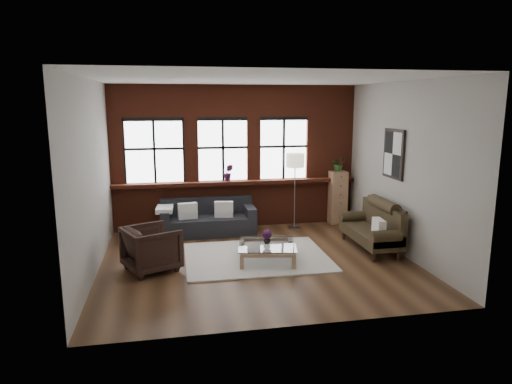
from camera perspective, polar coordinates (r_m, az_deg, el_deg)
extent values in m
plane|color=#452A19|center=(8.34, 0.11, -8.59)|extent=(5.50, 5.50, 0.00)
plane|color=white|center=(7.86, 0.12, 13.95)|extent=(5.50, 5.50, 0.00)
plane|color=#A8A59C|center=(10.39, -2.54, 4.40)|extent=(5.50, 0.00, 5.50)
plane|color=#A8A59C|center=(5.55, 5.08, -1.54)|extent=(5.50, 0.00, 5.50)
plane|color=#A8A59C|center=(7.90, -19.88, 1.62)|extent=(0.00, 5.00, 5.00)
plane|color=#A8A59C|center=(8.88, 17.82, 2.74)|extent=(0.00, 5.00, 5.00)
cube|color=maroon|center=(10.32, -2.39, 1.22)|extent=(5.50, 0.30, 0.08)
cube|color=beige|center=(8.50, 0.05, -8.10)|extent=(2.63, 2.08, 0.03)
cube|color=white|center=(9.77, -8.54, -2.35)|extent=(0.42, 0.21, 0.34)
cube|color=white|center=(9.83, -4.04, -2.17)|extent=(0.42, 0.20, 0.34)
cube|color=white|center=(8.64, 15.09, -4.39)|extent=(0.18, 0.39, 0.34)
imported|color=black|center=(7.98, -12.93, -6.91)|extent=(1.10, 1.09, 0.76)
imported|color=#B2B2B2|center=(8.20, 1.38, -6.00)|extent=(0.17, 0.17, 0.14)
sphere|color=#451743|center=(8.17, 1.39, -5.30)|extent=(0.17, 0.17, 0.17)
cube|color=#AA7D5C|center=(10.91, 10.12, -0.65)|extent=(0.38, 0.38, 1.24)
imported|color=#2D5923|center=(10.77, 10.26, 3.50)|extent=(0.39, 0.37, 0.35)
imported|color=#451743|center=(10.23, -3.47, 2.44)|extent=(0.24, 0.21, 0.39)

